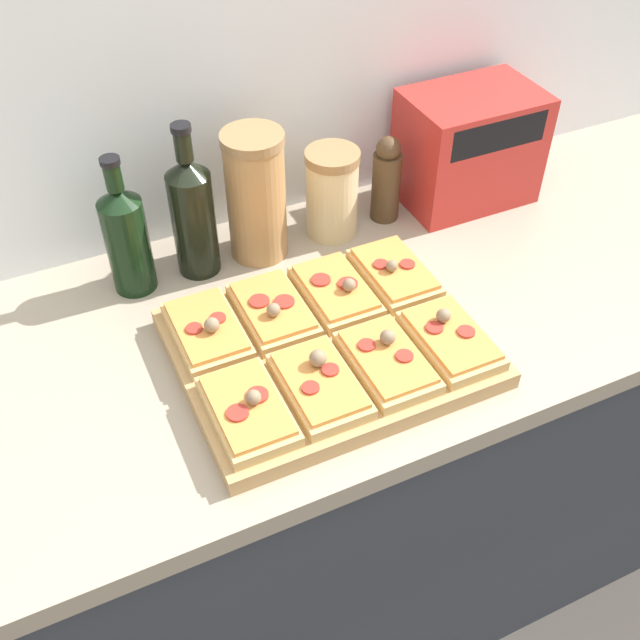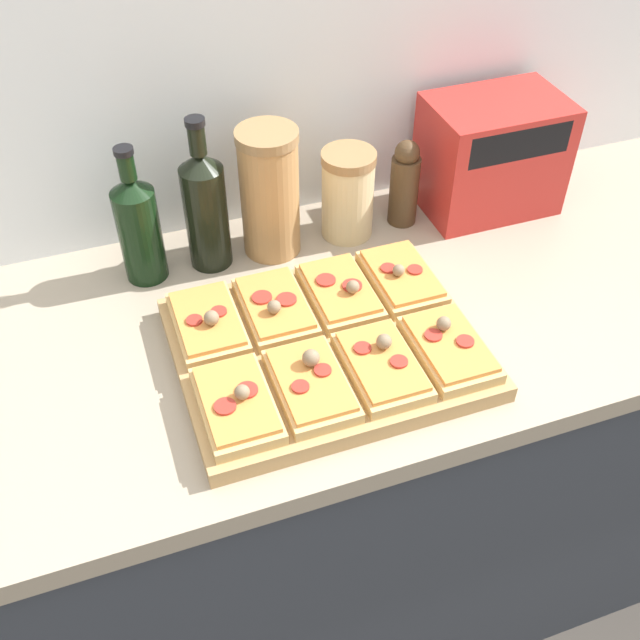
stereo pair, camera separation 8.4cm
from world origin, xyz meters
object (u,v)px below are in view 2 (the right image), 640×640
(grain_jar_short, at_px, (348,194))
(grain_jar_tall, at_px, (270,193))
(wine_bottle, at_px, (205,207))
(toaster_oven, at_px, (491,155))
(olive_oil_bottle, at_px, (139,227))
(pepper_mill, at_px, (404,183))
(cutting_board, at_px, (326,348))

(grain_jar_short, bearing_deg, grain_jar_tall, 180.00)
(wine_bottle, bearing_deg, toaster_oven, -0.09)
(olive_oil_bottle, bearing_deg, pepper_mill, -0.00)
(olive_oil_bottle, bearing_deg, cutting_board, -51.85)
(grain_jar_tall, bearing_deg, olive_oil_bottle, 180.00)
(olive_oil_bottle, height_order, pepper_mill, olive_oil_bottle)
(olive_oil_bottle, xyz_separation_m, grain_jar_short, (0.39, -0.00, -0.02))
(cutting_board, bearing_deg, grain_jar_tall, 89.90)
(toaster_oven, bearing_deg, olive_oil_bottle, 179.93)
(wine_bottle, relative_size, grain_jar_tall, 1.18)
(grain_jar_tall, relative_size, pepper_mill, 1.40)
(grain_jar_short, xyz_separation_m, toaster_oven, (0.30, -0.00, 0.02))
(olive_oil_bottle, distance_m, toaster_oven, 0.69)
(wine_bottle, height_order, pepper_mill, wine_bottle)
(wine_bottle, xyz_separation_m, grain_jar_short, (0.27, 0.00, -0.03))
(cutting_board, bearing_deg, wine_bottle, 111.30)
(wine_bottle, xyz_separation_m, toaster_oven, (0.57, -0.00, -0.01))
(grain_jar_tall, xyz_separation_m, pepper_mill, (0.27, 0.00, -0.04))
(pepper_mill, bearing_deg, wine_bottle, -180.00)
(grain_jar_short, height_order, toaster_oven, toaster_oven)
(grain_jar_tall, bearing_deg, grain_jar_short, 0.00)
(olive_oil_bottle, bearing_deg, wine_bottle, -0.00)
(wine_bottle, bearing_deg, olive_oil_bottle, 180.00)
(olive_oil_bottle, bearing_deg, grain_jar_tall, -0.00)
(toaster_oven, bearing_deg, pepper_mill, 179.73)
(toaster_oven, bearing_deg, cutting_board, -146.30)
(grain_jar_tall, distance_m, toaster_oven, 0.45)
(wine_bottle, height_order, toaster_oven, wine_bottle)
(olive_oil_bottle, relative_size, toaster_oven, 0.92)
(olive_oil_bottle, xyz_separation_m, grain_jar_tall, (0.24, -0.00, 0.02))
(pepper_mill, bearing_deg, grain_jar_tall, 180.00)
(wine_bottle, bearing_deg, cutting_board, -68.70)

